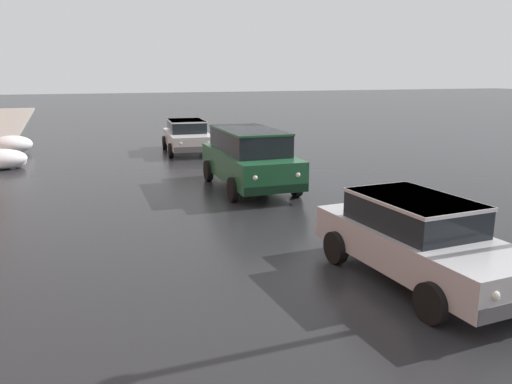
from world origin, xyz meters
name	(u,v)px	position (x,y,z in m)	size (l,w,h in m)	color
snow_bank_near_corner_left	(2,159)	(-4.78, 23.12, 0.36)	(1.84, 1.18, 0.74)	white
snow_bank_near_corner_right	(247,144)	(5.09, 23.72, 0.38)	(2.71, 1.28, 0.78)	white
snow_bank_along_right_kerb	(12,145)	(-4.74, 27.05, 0.38)	(1.74, 1.27, 0.80)	white
snow_bank_far_right_pile	(264,158)	(4.55, 20.38, 0.29)	(2.14, 1.07, 0.58)	white
sedan_silver_approaching_near_lane	(417,237)	(2.74, 9.19, 0.75)	(1.93, 4.13, 1.42)	#B7B7BC
suv_green_parked_kerbside_close	(249,156)	(2.60, 16.81, 0.99)	(2.23, 4.82, 1.82)	#1E5633
sedan_white_parked_kerbside_mid	(187,135)	(2.60, 24.73, 0.75)	(2.27, 4.42, 1.42)	silver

